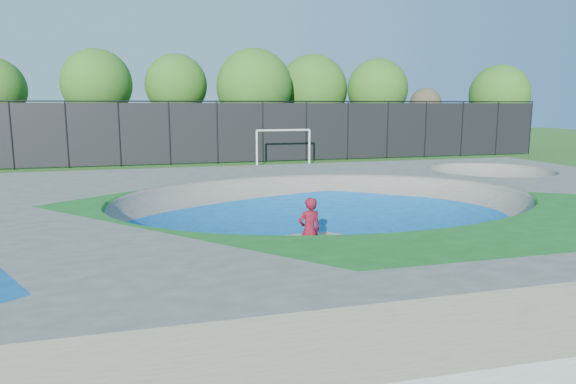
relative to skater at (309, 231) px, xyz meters
name	(u,v)px	position (x,y,z in m)	size (l,w,h in m)	color
ground	(326,252)	(0.72, 0.80, -0.81)	(120.00, 120.00, 0.00)	#295C19
skate_deck	(327,224)	(0.72, 0.80, -0.06)	(22.00, 14.00, 1.50)	gray
skater	(309,231)	(0.00, 0.00, 0.00)	(0.59, 0.39, 1.62)	red
skateboard	(309,262)	(0.00, 0.00, -0.78)	(0.78, 0.22, 0.05)	black
soccer_goal	(283,141)	(4.45, 19.22, 0.79)	(3.48, 0.12, 2.30)	silver
fence	(217,131)	(0.72, 21.80, 1.29)	(48.09, 0.09, 4.04)	black
treeline	(213,89)	(1.10, 26.72, 4.08)	(53.16, 7.55, 7.82)	#482E24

